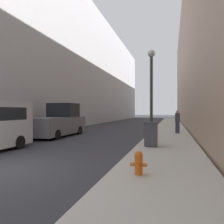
# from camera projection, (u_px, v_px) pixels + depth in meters

# --- Properties ---
(sidewalk_right) EXTENTS (2.93, 60.00, 0.14)m
(sidewalk_right) POSITION_uv_depth(u_px,v_px,m) (170.00, 128.00, 22.42)
(sidewalk_right) COLOR #B7B2A8
(sidewalk_right) RESTS_ON ground
(building_left_glass) EXTENTS (12.00, 60.00, 16.33)m
(building_left_glass) POSITION_uv_depth(u_px,v_px,m) (66.00, 71.00, 34.33)
(building_left_glass) COLOR #BCBCC1
(building_left_glass) RESTS_ON ground
(fire_hydrant) EXTENTS (0.45, 0.34, 0.62)m
(fire_hydrant) POSITION_uv_depth(u_px,v_px,m) (139.00, 162.00, 5.73)
(fire_hydrant) COLOR #D15614
(fire_hydrant) RESTS_ON sidewalk_right
(trash_bin) EXTENTS (0.60, 0.64, 1.15)m
(trash_bin) POSITION_uv_depth(u_px,v_px,m) (151.00, 134.00, 10.34)
(trash_bin) COLOR #3D3D42
(trash_bin) RESTS_ON sidewalk_right
(lamppost) EXTENTS (0.43, 0.43, 5.32)m
(lamppost) POSITION_uv_depth(u_px,v_px,m) (151.00, 87.00, 12.95)
(lamppost) COLOR #2D332D
(lamppost) RESTS_ON sidewalk_right
(pickup_truck) EXTENTS (2.17, 5.56, 2.41)m
(pickup_truck) POSITION_uv_depth(u_px,v_px,m) (58.00, 122.00, 15.89)
(pickup_truck) COLOR slate
(pickup_truck) RESTS_ON ground
(pedestrian_on_sidewalk) EXTENTS (0.35, 0.23, 1.75)m
(pedestrian_on_sidewalk) POSITION_uv_depth(u_px,v_px,m) (177.00, 122.00, 16.49)
(pedestrian_on_sidewalk) COLOR #2D3347
(pedestrian_on_sidewalk) RESTS_ON sidewalk_right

